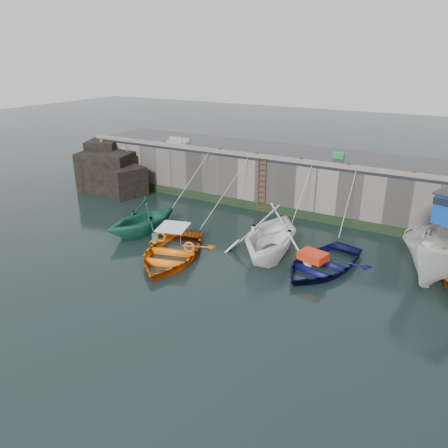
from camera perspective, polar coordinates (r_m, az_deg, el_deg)
The scene contains 22 objects.
ground at distance 17.31m, azimuth -3.28°, elevation -9.26°, with size 120.00×120.00×0.00m, color black.
quay_back at distance 27.23m, azimuth 11.07°, elevation 5.51°, with size 30.00×5.00×3.00m, color slate.
road_back at distance 26.84m, azimuth 11.31°, elevation 8.75°, with size 30.00×5.00×0.16m, color black.
kerb_back at distance 24.64m, azimuth 9.54°, elevation 8.16°, with size 30.00×0.30×0.20m, color slate.
algae_back at distance 25.33m, azimuth 8.97°, elevation 1.45°, with size 30.00×0.08×0.50m, color black.
rock_outcrop at distance 31.08m, azimuth -14.44°, elevation 6.77°, with size 5.85×4.24×3.41m.
ladder at distance 25.59m, azimuth 4.93°, elevation 5.02°, with size 0.51×0.08×3.20m.
boat_near_white at distance 23.29m, azimuth -10.52°, elevation -1.15°, with size 3.62×4.19×2.21m, color #1C624C.
boat_near_white_rope at distance 26.49m, azimuth -4.57°, elevation 1.99°, with size 0.04×4.48×3.10m, color tan, non-canonical shape.
boat_near_blue at distance 20.34m, azimuth -6.97°, elevation -4.41°, with size 3.65×5.11×1.06m, color orange.
boat_near_blue_rope at distance 24.32m, azimuth 0.23°, elevation 0.23°, with size 0.04×5.95×3.10m, color tan, non-canonical shape.
boat_near_blacktrim at distance 20.58m, azimuth 6.01°, elevation -4.05°, with size 4.49×5.20×2.74m, color white.
boat_near_blacktrim_rope at distance 23.92m, azimuth 9.82°, elevation -0.48°, with size 0.04×3.83×3.10m, color tan, non-canonical shape.
boat_near_navy at distance 19.74m, azimuth 12.61°, elevation -5.65°, with size 3.44×4.81×1.00m, color #0A0C40.
boat_near_navy_rope at distance 23.24m, azimuth 15.60°, elevation -1.67°, with size 0.04×3.90×3.10m, color tan, non-canonical shape.
fish_crate at distance 26.18m, azimuth 14.76°, elevation 8.68°, with size 0.60×0.44×0.32m, color #18873C.
railing at distance 29.60m, azimuth -5.96°, elevation 10.79°, with size 1.60×1.05×1.00m.
bollard_a at distance 26.79m, azimuth -0.55°, elevation 9.62°, with size 0.18×0.18×0.28m, color #3F1E0F.
bollard_b at distance 25.66m, azimuth 4.34°, elevation 9.02°, with size 0.18×0.18×0.28m, color #3F1E0F.
bollard_c at distance 24.66m, azimuth 10.07°, elevation 8.23°, with size 0.18×0.18×0.28m, color #3F1E0F.
bollard_d at distance 23.94m, azimuth 15.95°, elevation 7.34°, with size 0.18×0.18×0.28m, color #3F1E0F.
bollard_e at distance 23.43m, azimuth 23.55°, elevation 6.06°, with size 0.18×0.18×0.28m, color #3F1E0F.
Camera 1 is at (8.18, -12.40, 8.88)m, focal length 35.00 mm.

